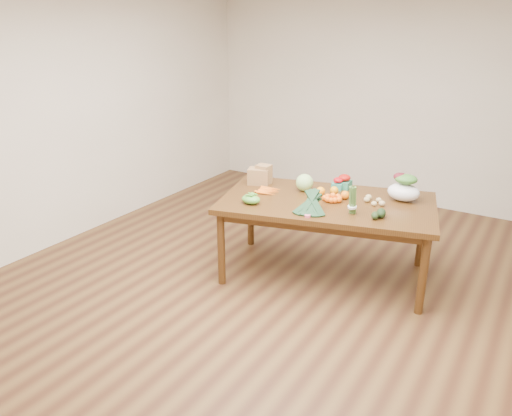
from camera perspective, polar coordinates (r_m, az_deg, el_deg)
The scene contains 23 objects.
floor at distance 4.55m, azimuth 1.58°, elevation -9.55°, with size 6.00×6.00×0.00m, color brown.
room_walls at distance 4.04m, azimuth 1.77°, elevation 7.19°, with size 5.02×6.02×2.70m.
dining_table at distance 4.73m, azimuth 7.92°, elevation -3.42°, with size 1.91×1.06×0.75m, color #44290F.
paper_bag at distance 4.98m, azimuth 0.32°, elevation 3.84°, with size 0.27×0.23×0.19m, color olive, non-canonical shape.
cabbage at distance 4.80m, azimuth 5.57°, elevation 2.91°, with size 0.17×0.17×0.17m, color #AADC7F.
strawberry_basket_a at distance 4.90m, azimuth 9.37°, elevation 2.66°, with size 0.10×0.10×0.09m, color red, non-canonical shape.
strawberry_basket_b at distance 4.93m, azimuth 10.05°, elevation 2.84°, with size 0.12×0.12×0.11m, color #AC190B, non-canonical shape.
orange_a at distance 4.70m, azimuth 7.38°, elevation 1.91°, with size 0.08×0.08×0.08m, color orange.
orange_b at distance 4.75m, azimuth 8.93°, elevation 1.99°, with size 0.08×0.08×0.08m, color orange.
orange_c at distance 4.64m, azimuth 10.16°, elevation 1.47°, with size 0.08×0.08×0.08m, color orange.
mandarin_cluster at distance 4.56m, azimuth 8.78°, elevation 1.26°, with size 0.18×0.18×0.09m, color orange, non-canonical shape.
carrots at distance 4.77m, azimuth 1.34°, elevation 2.00°, with size 0.22×0.22×0.03m, color #FA5515, non-canonical shape.
snap_pea_bag at distance 4.46m, azimuth -0.59°, elevation 1.00°, with size 0.18×0.13×0.08m, color #5C9632.
kale_bunch at distance 4.25m, azimuth 6.21°, elevation 0.45°, with size 0.32×0.40×0.16m, color black, non-canonical shape.
asparagus_bundle at distance 4.27m, azimuth 10.99°, elevation 0.89°, with size 0.08×0.08×0.25m, color #52813B, non-canonical shape.
potato_a at distance 4.61m, azimuth 12.55°, elevation 0.95°, with size 0.06×0.05×0.05m, color tan.
potato_b at distance 4.53m, azimuth 13.35°, elevation 0.49°, with size 0.05×0.05×0.04m, color tan.
potato_c at distance 4.63m, azimuth 13.86°, elevation 0.89°, with size 0.05×0.05×0.04m, color tan.
potato_d at distance 4.67m, azimuth 12.74°, elevation 1.23°, with size 0.06×0.05×0.05m, color tan.
potato_e at distance 4.54m, azimuth 14.21°, elevation 0.51°, with size 0.06×0.05×0.05m, color tan.
avocado_a at distance 4.23m, azimuth 13.45°, elevation -0.84°, with size 0.06×0.09×0.06m, color black.
avocado_b at distance 4.27m, azimuth 14.12°, elevation -0.57°, with size 0.08×0.12×0.08m, color black.
salad_bag at distance 4.70m, azimuth 16.54°, elevation 2.12°, with size 0.29×0.22×0.22m, color white, non-canonical shape.
Camera 1 is at (1.96, -3.40, 2.31)m, focal length 35.00 mm.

